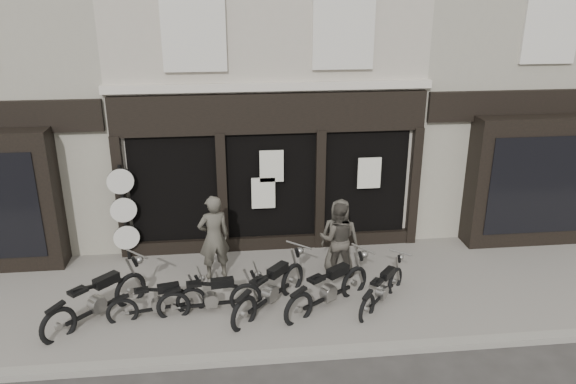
{
  "coord_description": "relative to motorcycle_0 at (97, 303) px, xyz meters",
  "views": [
    {
      "loc": [
        -0.97,
        -9.4,
        6.2
      ],
      "look_at": [
        0.25,
        1.6,
        2.06
      ],
      "focal_mm": 35.0,
      "sensor_mm": 36.0,
      "label": 1
    }
  ],
  "objects": [
    {
      "name": "ground_plane",
      "position": [
        3.58,
        -0.25,
        -0.44
      ],
      "size": [
        90.0,
        90.0,
        0.0
      ],
      "primitive_type": "plane",
      "color": "#2D2B28",
      "rests_on": "ground"
    },
    {
      "name": "pavement",
      "position": [
        3.58,
        0.65,
        -0.38
      ],
      "size": [
        30.0,
        4.2,
        0.12
      ],
      "primitive_type": "cube",
      "color": "slate",
      "rests_on": "ground_plane"
    },
    {
      "name": "kerb",
      "position": [
        3.58,
        -1.5,
        -0.38
      ],
      "size": [
        30.0,
        0.25,
        0.13
      ],
      "primitive_type": "cube",
      "color": "gray",
      "rests_on": "ground_plane"
    },
    {
      "name": "central_building",
      "position": [
        3.58,
        5.71,
        3.64
      ],
      "size": [
        7.3,
        6.22,
        8.34
      ],
      "color": "#A1998A",
      "rests_on": "ground"
    },
    {
      "name": "neighbour_left",
      "position": [
        -2.77,
        5.65,
        3.6
      ],
      "size": [
        5.6,
        6.73,
        8.34
      ],
      "color": "gray",
      "rests_on": "ground"
    },
    {
      "name": "neighbour_right",
      "position": [
        9.93,
        5.65,
        3.6
      ],
      "size": [
        5.6,
        6.73,
        8.34
      ],
      "color": "gray",
      "rests_on": "ground"
    },
    {
      "name": "motorcycle_0",
      "position": [
        0.0,
        0.0,
        0.0
      ],
      "size": [
        1.81,
        1.86,
        1.12
      ],
      "rotation": [
        0.0,
        0.0,
        0.8
      ],
      "color": "black",
      "rests_on": "ground"
    },
    {
      "name": "motorcycle_1",
      "position": [
        1.15,
        -0.02,
        -0.08
      ],
      "size": [
        1.9,
        0.66,
        0.92
      ],
      "rotation": [
        0.0,
        0.0,
        0.2
      ],
      "color": "black",
      "rests_on": "ground"
    },
    {
      "name": "motorcycle_2",
      "position": [
        2.17,
        -0.01,
        -0.05
      ],
      "size": [
        2.07,
        0.56,
        0.99
      ],
      "rotation": [
        0.0,
        0.0,
        0.11
      ],
      "color": "black",
      "rests_on": "ground"
    },
    {
      "name": "motorcycle_3",
      "position": [
        3.33,
        0.05,
        -0.0
      ],
      "size": [
        1.74,
        1.89,
        1.11
      ],
      "rotation": [
        0.0,
        0.0,
        0.84
      ],
      "color": "black",
      "rests_on": "ground"
    },
    {
      "name": "motorcycle_4",
      "position": [
        4.48,
        -0.05,
        -0.01
      ],
      "size": [
        1.99,
        1.53,
        1.09
      ],
      "rotation": [
        0.0,
        0.0,
        0.61
      ],
      "color": "black",
      "rests_on": "ground"
    },
    {
      "name": "motorcycle_5",
      "position": [
        5.58,
        -0.04,
        -0.08
      ],
      "size": [
        1.41,
        1.57,
        0.91
      ],
      "rotation": [
        0.0,
        0.0,
        0.86
      ],
      "color": "black",
      "rests_on": "ground"
    },
    {
      "name": "man_left",
      "position": [
        2.23,
        1.4,
        0.62
      ],
      "size": [
        0.79,
        0.63,
        1.9
      ],
      "primitive_type": "imported",
      "rotation": [
        0.0,
        0.0,
        3.42
      ],
      "color": "#464339",
      "rests_on": "pavement"
    },
    {
      "name": "man_centre",
      "position": [
        4.9,
        1.24,
        0.52
      ],
      "size": [
        0.92,
        0.77,
        1.69
      ],
      "primitive_type": "imported",
      "rotation": [
        0.0,
        0.0,
        2.97
      ],
      "color": "#3A362F",
      "rests_on": "pavement"
    },
    {
      "name": "man_right",
      "position": [
        4.96,
        1.33,
        0.53
      ],
      "size": [
        0.96,
        0.78,
        1.7
      ],
      "primitive_type": "imported",
      "rotation": [
        0.0,
        0.0,
        2.82
      ],
      "color": "#423E37",
      "rests_on": "pavement"
    },
    {
      "name": "advert_sign_post",
      "position": [
        0.2,
        2.44,
        0.74
      ],
      "size": [
        0.59,
        0.38,
        2.43
      ],
      "rotation": [
        0.0,
        0.0,
        0.23
      ],
      "color": "black",
      "rests_on": "ground"
    }
  ]
}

